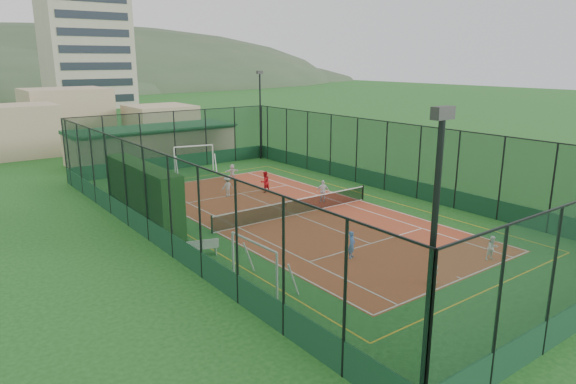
{
  "coord_description": "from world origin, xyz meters",
  "views": [
    {
      "loc": [
        -18.46,
        -23.88,
        9.29
      ],
      "look_at": [
        0.21,
        1.04,
        1.2
      ],
      "focal_mm": 32.0,
      "sensor_mm": 36.0,
      "label": 1
    }
  ],
  "objects_px": {
    "child_near_mid": "(352,245)",
    "child_near_right": "(492,248)",
    "clubhouse": "(153,144)",
    "floodlight_ne": "(260,115)",
    "child_far_right": "(323,191)",
    "child_far_left": "(227,186)",
    "child_far_back": "(232,172)",
    "floodlight_sw": "(431,275)",
    "white_bench": "(201,247)",
    "futsal_goal_far": "(194,159)",
    "futsal_goal_near": "(254,266)",
    "coach": "(265,182)",
    "child_near_left": "(433,270)",
    "apartment_tower": "(84,28)"
  },
  "relations": [
    {
      "from": "clubhouse",
      "to": "child_far_left",
      "type": "height_order",
      "value": "clubhouse"
    },
    {
      "from": "floodlight_ne",
      "to": "futsal_goal_near",
      "type": "bearing_deg",
      "value": -124.46
    },
    {
      "from": "child_far_right",
      "to": "white_bench",
      "type": "bearing_deg",
      "value": 50.36
    },
    {
      "from": "child_far_right",
      "to": "coach",
      "type": "xyz_separation_m",
      "value": [
        -1.65,
        4.45,
        0.02
      ]
    },
    {
      "from": "floodlight_sw",
      "to": "white_bench",
      "type": "bearing_deg",
      "value": 86.72
    },
    {
      "from": "floodlight_sw",
      "to": "white_bench",
      "type": "height_order",
      "value": "floodlight_sw"
    },
    {
      "from": "futsal_goal_near",
      "to": "child_far_back",
      "type": "xyz_separation_m",
      "value": [
        9.53,
        17.72,
        -0.39
      ]
    },
    {
      "from": "child_far_left",
      "to": "child_far_right",
      "type": "relative_size",
      "value": 0.96
    },
    {
      "from": "white_bench",
      "to": "futsal_goal_near",
      "type": "distance_m",
      "value": 4.68
    },
    {
      "from": "white_bench",
      "to": "child_near_left",
      "type": "bearing_deg",
      "value": -37.01
    },
    {
      "from": "child_near_mid",
      "to": "child_far_back",
      "type": "relative_size",
      "value": 1.05
    },
    {
      "from": "futsal_goal_near",
      "to": "white_bench",
      "type": "bearing_deg",
      "value": -2.2
    },
    {
      "from": "futsal_goal_near",
      "to": "child_near_mid",
      "type": "height_order",
      "value": "futsal_goal_near"
    },
    {
      "from": "futsal_goal_far",
      "to": "child_far_right",
      "type": "relative_size",
      "value": 2.28
    },
    {
      "from": "floodlight_ne",
      "to": "white_bench",
      "type": "bearing_deg",
      "value": -130.44
    },
    {
      "from": "futsal_goal_far",
      "to": "coach",
      "type": "bearing_deg",
      "value": -70.99
    },
    {
      "from": "child_near_left",
      "to": "coach",
      "type": "xyz_separation_m",
      "value": [
        3.02,
        17.06,
        0.16
      ]
    },
    {
      "from": "clubhouse",
      "to": "child_far_right",
      "type": "relative_size",
      "value": 10.22
    },
    {
      "from": "white_bench",
      "to": "child_far_left",
      "type": "relative_size",
      "value": 1.11
    },
    {
      "from": "floodlight_ne",
      "to": "child_near_right",
      "type": "height_order",
      "value": "floodlight_ne"
    },
    {
      "from": "clubhouse",
      "to": "floodlight_ne",
      "type": "bearing_deg",
      "value": -32.12
    },
    {
      "from": "child_far_back",
      "to": "apartment_tower",
      "type": "bearing_deg",
      "value": -89.19
    },
    {
      "from": "white_bench",
      "to": "child_far_right",
      "type": "distance_m",
      "value": 11.7
    },
    {
      "from": "apartment_tower",
      "to": "coach",
      "type": "distance_m",
      "value": 78.36
    },
    {
      "from": "floodlight_ne",
      "to": "child_far_left",
      "type": "bearing_deg",
      "value": -133.36
    },
    {
      "from": "child_near_left",
      "to": "clubhouse",
      "type": "bearing_deg",
      "value": 75.02
    },
    {
      "from": "futsal_goal_far",
      "to": "apartment_tower",
      "type": "bearing_deg",
      "value": 94.53
    },
    {
      "from": "clubhouse",
      "to": "child_far_back",
      "type": "bearing_deg",
      "value": -81.48
    },
    {
      "from": "futsal_goal_far",
      "to": "child_near_left",
      "type": "height_order",
      "value": "futsal_goal_far"
    },
    {
      "from": "futsal_goal_near",
      "to": "floodlight_ne",
      "type": "bearing_deg",
      "value": -36.72
    },
    {
      "from": "child_near_left",
      "to": "child_far_back",
      "type": "height_order",
      "value": "child_far_back"
    },
    {
      "from": "futsal_goal_far",
      "to": "child_near_mid",
      "type": "bearing_deg",
      "value": -83.4
    },
    {
      "from": "child_near_left",
      "to": "coach",
      "type": "bearing_deg",
      "value": 67.42
    },
    {
      "from": "white_bench",
      "to": "coach",
      "type": "distance_m",
      "value": 12.54
    },
    {
      "from": "white_bench",
      "to": "futsal_goal_far",
      "type": "xyz_separation_m",
      "value": [
        8.58,
        17.74,
        0.65
      ]
    },
    {
      "from": "child_far_back",
      "to": "child_near_mid",
      "type": "bearing_deg",
      "value": 86.58
    },
    {
      "from": "clubhouse",
      "to": "child_near_right",
      "type": "xyz_separation_m",
      "value": [
        3.0,
        -33.41,
        -0.97
      ]
    },
    {
      "from": "child_far_back",
      "to": "coach",
      "type": "relative_size",
      "value": 0.83
    },
    {
      "from": "floodlight_sw",
      "to": "floodlight_ne",
      "type": "height_order",
      "value": "same"
    },
    {
      "from": "child_near_mid",
      "to": "floodlight_ne",
      "type": "bearing_deg",
      "value": 36.96
    },
    {
      "from": "floodlight_sw",
      "to": "white_bench",
      "type": "distance_m",
      "value": 14.46
    },
    {
      "from": "child_near_mid",
      "to": "child_near_right",
      "type": "distance_m",
      "value": 6.65
    },
    {
      "from": "white_bench",
      "to": "coach",
      "type": "relative_size",
      "value": 1.03
    },
    {
      "from": "floodlight_sw",
      "to": "clubhouse",
      "type": "distance_m",
      "value": 39.63
    },
    {
      "from": "futsal_goal_far",
      "to": "child_far_right",
      "type": "distance_m",
      "value": 14.12
    },
    {
      "from": "child_near_mid",
      "to": "coach",
      "type": "xyz_separation_m",
      "value": [
        3.74,
        12.84,
        0.1
      ]
    },
    {
      "from": "child_near_mid",
      "to": "coach",
      "type": "relative_size",
      "value": 0.87
    },
    {
      "from": "floodlight_sw",
      "to": "floodlight_ne",
      "type": "relative_size",
      "value": 1.0
    },
    {
      "from": "apartment_tower",
      "to": "child_near_right",
      "type": "distance_m",
      "value": 94.94
    },
    {
      "from": "child_near_mid",
      "to": "white_bench",
      "type": "bearing_deg",
      "value": 112.45
    }
  ]
}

